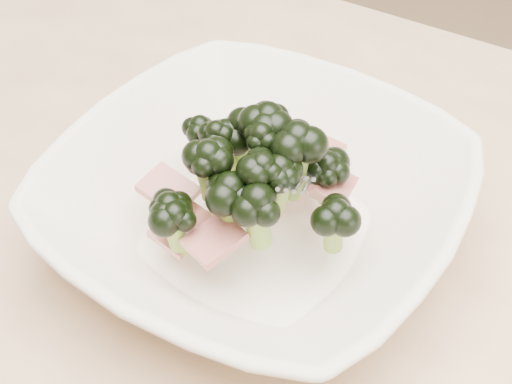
% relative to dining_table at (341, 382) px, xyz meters
% --- Properties ---
extents(dining_table, '(1.20, 0.80, 0.75)m').
position_rel_dining_table_xyz_m(dining_table, '(0.00, 0.00, 0.00)').
color(dining_table, tan).
rests_on(dining_table, ground).
extents(broccoli_dish, '(0.32, 0.32, 0.13)m').
position_rel_dining_table_xyz_m(broccoli_dish, '(-0.10, 0.03, 0.14)').
color(broccoli_dish, beige).
rests_on(broccoli_dish, dining_table).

